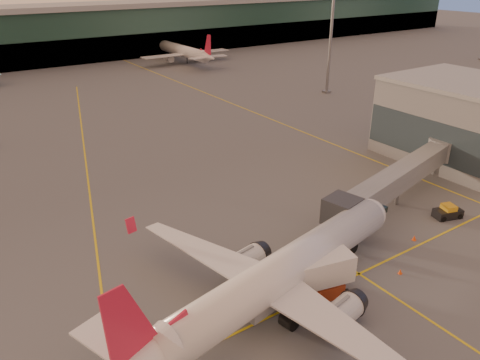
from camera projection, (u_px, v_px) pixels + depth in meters
ground at (362, 321)px, 40.95m from camera, size 600.00×600.00×0.00m
taxi_markings at (106, 172)px, 70.73m from camera, size 100.12×173.00×0.01m
terminal at (17, 37)px, 144.14m from camera, size 400.00×20.00×17.60m
gate_building at (465, 121)px, 73.27m from camera, size 18.40×22.40×12.60m
mast_east_near at (331, 30)px, 109.59m from camera, size 2.40×2.40×25.60m
main_airplane at (276, 278)px, 40.96m from camera, size 35.16×31.93×10.68m
jet_bridge at (405, 175)px, 60.66m from camera, size 30.58×9.73×5.46m
catering_truck at (324, 273)px, 43.26m from camera, size 5.90×3.56×4.28m
pushback_tug at (448, 212)px, 57.69m from camera, size 3.72×2.71×1.72m
cone_nose at (414, 238)px, 53.01m from camera, size 0.48×0.48×0.61m
cone_fwd at (400, 272)px, 47.21m from camera, size 0.41×0.41×0.52m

